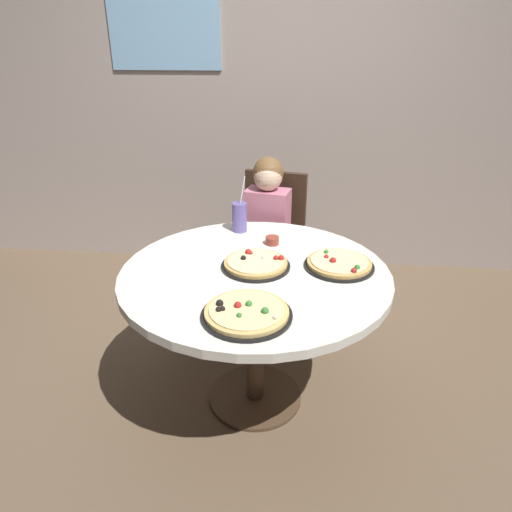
{
  "coord_description": "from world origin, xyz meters",
  "views": [
    {
      "loc": [
        0.18,
        -1.85,
        1.71
      ],
      "look_at": [
        0.0,
        0.05,
        0.8
      ],
      "focal_mm": 32.23,
      "sensor_mm": 36.0,
      "label": 1
    }
  ],
  "objects_px": {
    "dining_table": "(255,289)",
    "pizza_pepperoni": "(246,313)",
    "chair_wooden": "(271,238)",
    "sauce_bowl": "(272,240)",
    "diner_child": "(264,256)",
    "soda_cup": "(240,217)",
    "pizza_cheese": "(339,264)",
    "pizza_veggie": "(257,264)"
  },
  "relations": [
    {
      "from": "pizza_veggie",
      "to": "pizza_cheese",
      "type": "relative_size",
      "value": 0.99
    },
    {
      "from": "chair_wooden",
      "to": "soda_cup",
      "type": "xyz_separation_m",
      "value": [
        -0.15,
        -0.42,
        0.3
      ]
    },
    {
      "from": "soda_cup",
      "to": "sauce_bowl",
      "type": "bearing_deg",
      "value": -40.6
    },
    {
      "from": "pizza_pepperoni",
      "to": "soda_cup",
      "type": "relative_size",
      "value": 1.14
    },
    {
      "from": "chair_wooden",
      "to": "diner_child",
      "type": "relative_size",
      "value": 0.88
    },
    {
      "from": "chair_wooden",
      "to": "pizza_pepperoni",
      "type": "height_order",
      "value": "chair_wooden"
    },
    {
      "from": "pizza_pepperoni",
      "to": "soda_cup",
      "type": "bearing_deg",
      "value": 99.06
    },
    {
      "from": "soda_cup",
      "to": "diner_child",
      "type": "bearing_deg",
      "value": 64.75
    },
    {
      "from": "pizza_cheese",
      "to": "pizza_veggie",
      "type": "bearing_deg",
      "value": -174.56
    },
    {
      "from": "dining_table",
      "to": "chair_wooden",
      "type": "relative_size",
      "value": 1.3
    },
    {
      "from": "pizza_pepperoni",
      "to": "sauce_bowl",
      "type": "height_order",
      "value": "pizza_pepperoni"
    },
    {
      "from": "diner_child",
      "to": "dining_table",
      "type": "bearing_deg",
      "value": -88.79
    },
    {
      "from": "pizza_pepperoni",
      "to": "soda_cup",
      "type": "distance_m",
      "value": 0.86
    },
    {
      "from": "pizza_pepperoni",
      "to": "sauce_bowl",
      "type": "relative_size",
      "value": 5.01
    },
    {
      "from": "pizza_veggie",
      "to": "dining_table",
      "type": "bearing_deg",
      "value": -97.38
    },
    {
      "from": "pizza_cheese",
      "to": "sauce_bowl",
      "type": "xyz_separation_m",
      "value": [
        -0.33,
        0.23,
        0.0
      ]
    },
    {
      "from": "chair_wooden",
      "to": "pizza_pepperoni",
      "type": "relative_size",
      "value": 2.71
    },
    {
      "from": "pizza_veggie",
      "to": "soda_cup",
      "type": "height_order",
      "value": "soda_cup"
    },
    {
      "from": "diner_child",
      "to": "pizza_cheese",
      "type": "distance_m",
      "value": 0.8
    },
    {
      "from": "dining_table",
      "to": "chair_wooden",
      "type": "distance_m",
      "value": 0.9
    },
    {
      "from": "dining_table",
      "to": "soda_cup",
      "type": "relative_size",
      "value": 4.02
    },
    {
      "from": "pizza_cheese",
      "to": "pizza_pepperoni",
      "type": "bearing_deg",
      "value": -129.68
    },
    {
      "from": "soda_cup",
      "to": "sauce_bowl",
      "type": "xyz_separation_m",
      "value": [
        0.19,
        -0.16,
        -0.06
      ]
    },
    {
      "from": "diner_child",
      "to": "sauce_bowl",
      "type": "xyz_separation_m",
      "value": [
        0.07,
        -0.41,
        0.29
      ]
    },
    {
      "from": "pizza_veggie",
      "to": "pizza_pepperoni",
      "type": "xyz_separation_m",
      "value": [
        0.0,
        -0.42,
        0.0
      ]
    },
    {
      "from": "chair_wooden",
      "to": "diner_child",
      "type": "xyz_separation_m",
      "value": [
        -0.03,
        -0.18,
        -0.05
      ]
    },
    {
      "from": "dining_table",
      "to": "sauce_bowl",
      "type": "bearing_deg",
      "value": 79.13
    },
    {
      "from": "pizza_cheese",
      "to": "sauce_bowl",
      "type": "height_order",
      "value": "pizza_cheese"
    },
    {
      "from": "pizza_cheese",
      "to": "sauce_bowl",
      "type": "distance_m",
      "value": 0.4
    },
    {
      "from": "sauce_bowl",
      "to": "pizza_pepperoni",
      "type": "bearing_deg",
      "value": -94.43
    },
    {
      "from": "dining_table",
      "to": "diner_child",
      "type": "xyz_separation_m",
      "value": [
        -0.02,
        0.71,
        -0.17
      ]
    },
    {
      "from": "chair_wooden",
      "to": "soda_cup",
      "type": "height_order",
      "value": "soda_cup"
    },
    {
      "from": "pizza_veggie",
      "to": "soda_cup",
      "type": "relative_size",
      "value": 1.04
    },
    {
      "from": "dining_table",
      "to": "diner_child",
      "type": "distance_m",
      "value": 0.73
    },
    {
      "from": "pizza_cheese",
      "to": "soda_cup",
      "type": "relative_size",
      "value": 1.05
    },
    {
      "from": "diner_child",
      "to": "pizza_veggie",
      "type": "height_order",
      "value": "diner_child"
    },
    {
      "from": "diner_child",
      "to": "sauce_bowl",
      "type": "relative_size",
      "value": 15.46
    },
    {
      "from": "diner_child",
      "to": "soda_cup",
      "type": "relative_size",
      "value": 3.53
    },
    {
      "from": "soda_cup",
      "to": "pizza_veggie",
      "type": "bearing_deg",
      "value": -72.57
    },
    {
      "from": "diner_child",
      "to": "sauce_bowl",
      "type": "bearing_deg",
      "value": -79.72
    },
    {
      "from": "dining_table",
      "to": "pizza_veggie",
      "type": "relative_size",
      "value": 3.86
    },
    {
      "from": "dining_table",
      "to": "pizza_pepperoni",
      "type": "bearing_deg",
      "value": -89.19
    }
  ]
}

